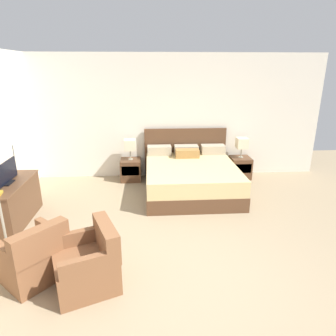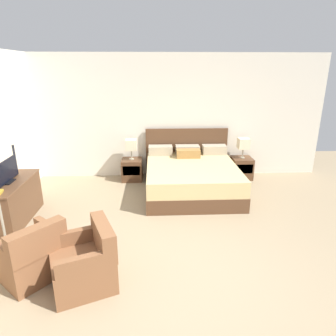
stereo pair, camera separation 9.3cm
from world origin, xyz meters
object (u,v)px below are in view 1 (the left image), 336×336
at_px(nightstand_right, 240,167).
at_px(tv, 4,168).
at_px(bed, 190,176).
at_px(nightstand_left, 131,170).
at_px(table_lamp_left, 130,145).
at_px(armchair_companion, 89,264).
at_px(table_lamp_right, 242,143).
at_px(dresser, 11,202).
at_px(armchair_by_window, 33,257).

relative_size(nightstand_right, tv, 0.61).
relative_size(bed, nightstand_left, 4.27).
xyz_separation_m(nightstand_left, table_lamp_left, (0.00, 0.00, 0.58)).
xyz_separation_m(nightstand_right, armchair_companion, (-2.85, -3.51, 0.04)).
bearing_deg(tv, table_lamp_right, 23.39).
bearing_deg(nightstand_left, table_lamp_right, 0.03).
bearing_deg(tv, dresser, 94.64).
bearing_deg(bed, nightstand_right, 29.73).
distance_m(nightstand_left, armchair_companion, 3.53).
distance_m(table_lamp_left, armchair_companion, 3.57).
relative_size(bed, dresser, 1.59).
xyz_separation_m(dresser, tv, (0.00, -0.03, 0.60)).
bearing_deg(armchair_by_window, tv, 121.08).
height_order(nightstand_left, table_lamp_right, table_lamp_right).
bearing_deg(nightstand_right, tv, -156.62).
bearing_deg(bed, nightstand_left, 150.26).
bearing_deg(bed, dresser, -159.91).
height_order(table_lamp_right, armchair_by_window, table_lamp_right).
xyz_separation_m(table_lamp_right, armchair_by_window, (-3.55, -3.34, -0.54)).
height_order(table_lamp_right, tv, tv).
relative_size(nightstand_right, armchair_companion, 0.55).
bearing_deg(dresser, table_lamp_right, 23.04).
relative_size(nightstand_left, dresser, 0.37).
height_order(nightstand_right, table_lamp_right, table_lamp_right).
bearing_deg(tv, nightstand_right, 23.38).
bearing_deg(tv, armchair_companion, -45.86).
height_order(nightstand_left, nightstand_right, same).
distance_m(table_lamp_left, table_lamp_right, 2.55).
xyz_separation_m(tv, armchair_by_window, (0.86, -1.43, -0.67)).
bearing_deg(armchair_companion, dresser, 133.64).
height_order(nightstand_left, tv, tv).
distance_m(nightstand_left, table_lamp_right, 2.61).
distance_m(armchair_by_window, armchair_companion, 0.72).
height_order(nightstand_left, armchair_companion, armchair_companion).
bearing_deg(armchair_companion, tv, 134.14).
height_order(table_lamp_right, dresser, table_lamp_right).
distance_m(table_lamp_left, tv, 2.67).
distance_m(bed, tv, 3.41).
xyz_separation_m(dresser, armchair_companion, (1.56, -1.64, -0.08)).
xyz_separation_m(bed, armchair_by_window, (-2.28, -2.61, -0.04)).
height_order(nightstand_left, table_lamp_left, table_lamp_left).
xyz_separation_m(table_lamp_right, dresser, (-4.42, -1.88, -0.46)).
bearing_deg(table_lamp_left, dresser, -134.86).
distance_m(dresser, armchair_by_window, 1.70).
distance_m(bed, table_lamp_left, 1.55).
bearing_deg(bed, armchair_companion, -119.57).
distance_m(tv, armchair_companion, 2.34).
distance_m(bed, nightstand_left, 1.47).
bearing_deg(bed, table_lamp_left, 150.21).
xyz_separation_m(dresser, armchair_by_window, (0.86, -1.46, -0.08)).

